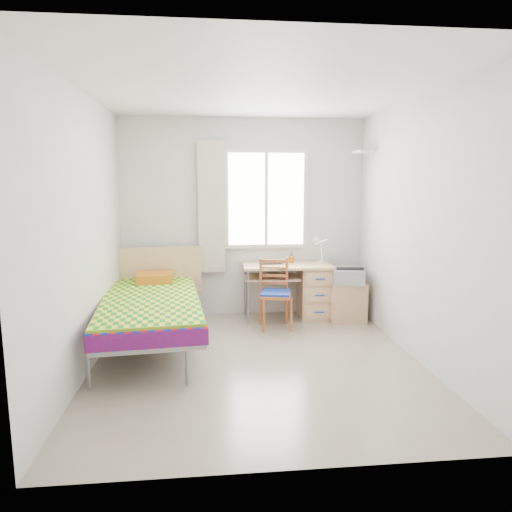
{
  "coord_description": "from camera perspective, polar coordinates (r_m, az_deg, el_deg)",
  "views": [
    {
      "loc": [
        -0.46,
        -4.29,
        1.75
      ],
      "look_at": [
        0.04,
        0.55,
        0.98
      ],
      "focal_mm": 32.0,
      "sensor_mm": 36.0,
      "label": 1
    }
  ],
  "objects": [
    {
      "name": "cabinet",
      "position": [
        6.04,
        11.14,
        -5.55
      ],
      "size": [
        0.48,
        0.43,
        0.5
      ],
      "rotation": [
        0.0,
        0.0,
        -0.03
      ],
      "color": "tan",
      "rests_on": "floor"
    },
    {
      "name": "curtain",
      "position": [
        5.98,
        -5.57,
        6.07
      ],
      "size": [
        0.35,
        0.05,
        1.7
      ],
      "primitive_type": "cube",
      "color": "beige",
      "rests_on": "wall_back"
    },
    {
      "name": "book",
      "position": [
        5.91,
        1.59,
        -2.33
      ],
      "size": [
        0.19,
        0.24,
        0.02
      ],
      "primitive_type": "imported",
      "rotation": [
        0.0,
        0.0,
        0.16
      ],
      "color": "gray",
      "rests_on": "desk"
    },
    {
      "name": "ceiling",
      "position": [
        4.4,
        0.19,
        20.13
      ],
      "size": [
        3.5,
        3.5,
        0.0
      ],
      "primitive_type": "plane",
      "rotation": [
        3.14,
        0.0,
        0.0
      ],
      "color": "white",
      "rests_on": "wall_back"
    },
    {
      "name": "laptop",
      "position": [
        5.94,
        2.1,
        -0.94
      ],
      "size": [
        0.3,
        0.2,
        0.02
      ],
      "primitive_type": "imported",
      "rotation": [
        0.0,
        0.0,
        0.02
      ],
      "color": "black",
      "rests_on": "desk"
    },
    {
      "name": "pen_cup",
      "position": [
        6.07,
        4.44,
        -0.43
      ],
      "size": [
        0.07,
        0.07,
        0.09
      ],
      "primitive_type": "cylinder",
      "rotation": [
        0.0,
        0.0,
        -0.03
      ],
      "color": "orange",
      "rests_on": "desk"
    },
    {
      "name": "task_lamp",
      "position": [
        5.93,
        7.93,
        1.22
      ],
      "size": [
        0.22,
        0.31,
        0.39
      ],
      "rotation": [
        0.0,
        0.0,
        -0.29
      ],
      "color": "white",
      "rests_on": "desk"
    },
    {
      "name": "desk",
      "position": [
        6.05,
        6.72,
        -4.07
      ],
      "size": [
        1.17,
        0.58,
        0.71
      ],
      "rotation": [
        0.0,
        0.0,
        -0.05
      ],
      "color": "tan",
      "rests_on": "floor"
    },
    {
      "name": "wall_left",
      "position": [
        4.46,
        -20.74,
        2.61
      ],
      "size": [
        0.0,
        3.5,
        3.5
      ],
      "primitive_type": "plane",
      "rotation": [
        1.57,
        0.0,
        1.57
      ],
      "color": "silver",
      "rests_on": "ground"
    },
    {
      "name": "bed",
      "position": [
        5.1,
        -12.87,
        -5.9
      ],
      "size": [
        1.22,
        2.28,
        0.95
      ],
      "rotation": [
        0.0,
        0.0,
        0.1
      ],
      "color": "gray",
      "rests_on": "floor"
    },
    {
      "name": "floor",
      "position": [
        4.66,
        0.17,
        -13.1
      ],
      "size": [
        3.5,
        3.5,
        0.0
      ],
      "primitive_type": "plane",
      "color": "#BCAD93",
      "rests_on": "ground"
    },
    {
      "name": "chair",
      "position": [
        5.6,
        2.47,
        -4.12
      ],
      "size": [
        0.44,
        0.44,
        0.85
      ],
      "rotation": [
        0.0,
        0.0,
        -0.22
      ],
      "color": "#B03B22",
      "rests_on": "floor"
    },
    {
      "name": "wall_back",
      "position": [
        6.07,
        -1.58,
        4.74
      ],
      "size": [
        3.2,
        0.0,
        3.2
      ],
      "primitive_type": "plane",
      "rotation": [
        1.57,
        0.0,
        0.0
      ],
      "color": "silver",
      "rests_on": "ground"
    },
    {
      "name": "wall_right",
      "position": [
        4.78,
        19.65,
        3.05
      ],
      "size": [
        0.0,
        3.5,
        3.5
      ],
      "primitive_type": "plane",
      "rotation": [
        1.57,
        0.0,
        -1.57
      ],
      "color": "silver",
      "rests_on": "ground"
    },
    {
      "name": "window",
      "position": [
        6.07,
        1.28,
        7.1
      ],
      "size": [
        1.1,
        0.04,
        1.3
      ],
      "color": "white",
      "rests_on": "wall_back"
    },
    {
      "name": "printer",
      "position": [
        5.96,
        11.36,
        -2.33
      ],
      "size": [
        0.45,
        0.5,
        0.19
      ],
      "rotation": [
        0.0,
        0.0,
        -0.17
      ],
      "color": "#94979B",
      "rests_on": "cabinet"
    },
    {
      "name": "floating_shelf",
      "position": [
        6.03,
        13.28,
        12.56
      ],
      "size": [
        0.2,
        0.32,
        0.03
      ],
      "primitive_type": "cube",
      "color": "white",
      "rests_on": "wall_right"
    }
  ]
}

